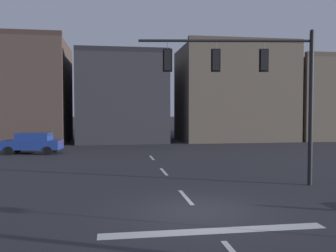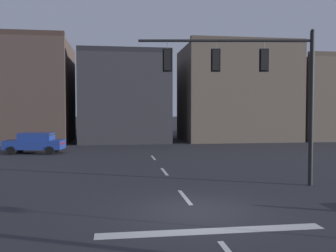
{
  "view_description": "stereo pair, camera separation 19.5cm",
  "coord_description": "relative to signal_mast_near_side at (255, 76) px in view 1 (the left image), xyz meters",
  "views": [
    {
      "loc": [
        -2.8,
        -11.66,
        3.32
      ],
      "look_at": [
        -0.24,
        4.94,
        2.63
      ],
      "focal_mm": 39.09,
      "sensor_mm": 36.0,
      "label": 1
    },
    {
      "loc": [
        -2.61,
        -11.69,
        3.32
      ],
      "look_at": [
        -0.24,
        4.94,
        2.63
      ],
      "focal_mm": 39.09,
      "sensor_mm": 36.0,
      "label": 2
    }
  ],
  "objects": [
    {
      "name": "building_row",
      "position": [
        5.25,
        25.92,
        -0.01
      ],
      "size": [
        55.33,
        13.91,
        10.9
      ],
      "color": "#473833",
      "rests_on": "ground"
    },
    {
      "name": "car_lot_nearside",
      "position": [
        -12.37,
        14.07,
        -4.0
      ],
      "size": [
        4.61,
        2.34,
        1.61
      ],
      "color": "navy",
      "rests_on": "ground"
    },
    {
      "name": "signal_mast_near_side",
      "position": [
        0.0,
        0.0,
        0.0
      ],
      "size": [
        7.69,
        1.26,
        6.92
      ],
      "color": "black",
      "rests_on": "ground"
    },
    {
      "name": "ground_plane",
      "position": [
        -3.51,
        -3.81,
        -4.85
      ],
      "size": [
        400.0,
        400.0,
        0.0
      ],
      "primitive_type": "plane",
      "color": "#2B2B30"
    },
    {
      "name": "stop_bar_paint",
      "position": [
        -3.51,
        -5.81,
        -4.85
      ],
      "size": [
        6.4,
        0.5,
        0.01
      ],
      "primitive_type": "cube",
      "color": "silver",
      "rests_on": "ground"
    },
    {
      "name": "lane_centreline",
      "position": [
        -3.51,
        -1.81,
        -4.85
      ],
      "size": [
        0.16,
        26.4,
        0.01
      ],
      "color": "silver",
      "rests_on": "ground"
    }
  ]
}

